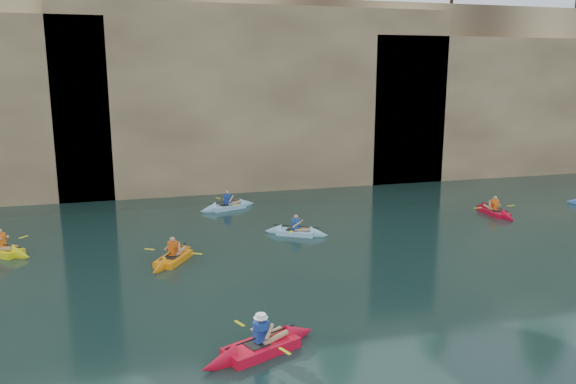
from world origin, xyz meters
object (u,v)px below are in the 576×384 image
object	(u,v)px
kayaker_ltblue_near	(296,232)
kayaker_red_far	(494,212)
main_kayaker	(261,346)
kayaker_orange	(173,258)

from	to	relation	value
kayaker_ltblue_near	kayaker_red_far	distance (m)	10.91
main_kayaker	kayaker_ltblue_near	distance (m)	10.89
kayaker_orange	kayaker_red_far	size ratio (longest dim) A/B	0.96
kayaker_ltblue_near	kayaker_orange	bearing A→B (deg)	-127.73
kayaker_orange	kayaker_ltblue_near	bearing A→B (deg)	-37.07
main_kayaker	kayaker_ltblue_near	bearing A→B (deg)	45.75
kayaker_ltblue_near	kayaker_red_far	xyz separation A→B (m)	(10.88, 0.76, 0.00)
kayaker_red_far	main_kayaker	bearing A→B (deg)	127.29
main_kayaker	kayaker_red_far	bearing A→B (deg)	13.50
main_kayaker	kayaker_orange	world-z (taller)	main_kayaker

